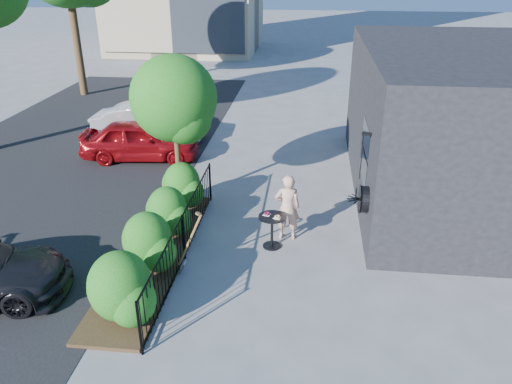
# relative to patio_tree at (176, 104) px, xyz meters

# --- Properties ---
(ground) EXTENTS (120.00, 120.00, 0.00)m
(ground) POSITION_rel_patio_tree_xyz_m (2.24, -2.76, -2.76)
(ground) COLOR gray
(ground) RESTS_ON ground
(shop_building) EXTENTS (6.22, 9.00, 4.00)m
(shop_building) POSITION_rel_patio_tree_xyz_m (7.73, 1.74, -0.76)
(shop_building) COLOR black
(shop_building) RESTS_ON ground
(fence) EXTENTS (0.05, 6.05, 1.10)m
(fence) POSITION_rel_patio_tree_xyz_m (0.74, -2.76, -2.20)
(fence) COLOR black
(fence) RESTS_ON ground
(planting_bed) EXTENTS (1.30, 6.00, 0.08)m
(planting_bed) POSITION_rel_patio_tree_xyz_m (0.04, -2.76, -2.72)
(planting_bed) COLOR #382616
(planting_bed) RESTS_ON ground
(shrubs) EXTENTS (1.10, 5.60, 1.24)m
(shrubs) POSITION_rel_patio_tree_xyz_m (0.14, -2.66, -2.06)
(shrubs) COLOR #176216
(shrubs) RESTS_ON ground
(patio_tree) EXTENTS (2.20, 2.20, 3.94)m
(patio_tree) POSITION_rel_patio_tree_xyz_m (0.00, 0.00, 0.00)
(patio_tree) COLOR #3F2B19
(patio_tree) RESTS_ON ground
(street) EXTENTS (9.00, 30.00, 0.01)m
(street) POSITION_rel_patio_tree_xyz_m (-4.76, 0.24, -2.76)
(street) COLOR black
(street) RESTS_ON ground
(cafe_table) EXTENTS (0.63, 0.63, 0.85)m
(cafe_table) POSITION_rel_patio_tree_xyz_m (2.62, -2.03, -2.21)
(cafe_table) COLOR black
(cafe_table) RESTS_ON ground
(woman) EXTENTS (0.62, 0.44, 1.63)m
(woman) POSITION_rel_patio_tree_xyz_m (2.94, -1.59, -1.95)
(woman) COLOR tan
(woman) RESTS_ON ground
(shovel) EXTENTS (0.59, 0.19, 1.49)m
(shovel) POSITION_rel_patio_tree_xyz_m (0.98, -3.28, -2.11)
(shovel) COLOR brown
(shovel) RESTS_ON ground
(car_red) EXTENTS (3.97, 1.94, 1.30)m
(car_red) POSITION_rel_patio_tree_xyz_m (-2.18, 3.12, -2.11)
(car_red) COLOR maroon
(car_red) RESTS_ON ground
(car_silver) EXTENTS (4.06, 1.53, 1.32)m
(car_silver) POSITION_rel_patio_tree_xyz_m (-2.49, 5.02, -2.10)
(car_silver) COLOR #A8A8AD
(car_silver) RESTS_ON ground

